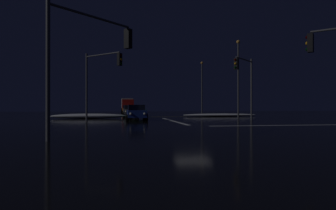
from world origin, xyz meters
name	(u,v)px	position (x,y,z in m)	size (l,w,h in m)	color
ground	(193,127)	(0.00, 0.00, -0.05)	(120.00, 120.00, 0.10)	black
stop_line_north	(173,121)	(0.00, 7.75, 0.00)	(0.35, 13.23, 0.01)	white
centre_line_ns	(158,117)	(0.00, 19.35, 0.00)	(22.00, 0.15, 0.01)	yellow
crosswalk_bar_east	(294,125)	(7.85, 0.00, 0.00)	(13.23, 0.40, 0.01)	white
snow_bank_left_curb	(89,116)	(-8.55, 15.01, 0.29)	(8.48, 1.50, 0.57)	white
snow_bank_right_curb	(220,115)	(8.55, 19.09, 0.21)	(10.39, 1.50, 0.41)	white
sedan_blue	(136,112)	(-3.44, 9.74, 0.80)	(2.02, 4.33, 1.57)	navy
sedan_green	(138,111)	(-2.97, 14.95, 0.80)	(2.02, 4.33, 1.57)	#14512D
sedan_gray	(130,111)	(-3.57, 20.82, 0.80)	(2.02, 4.33, 1.57)	slate
sedan_black	(129,110)	(-3.49, 26.21, 0.80)	(2.02, 4.33, 1.57)	black
sedan_orange	(128,110)	(-3.52, 32.82, 0.80)	(2.02, 4.33, 1.57)	#C66014
sedan_white	(127,109)	(-3.39, 39.33, 0.80)	(2.02, 4.33, 1.57)	silver
box_truck	(127,105)	(-3.16, 46.50, 1.71)	(2.68, 8.28, 3.08)	red
traffic_signal_nw	(100,73)	(-6.87, 6.87, 4.38)	(3.34, 3.34, 6.34)	#4C4C51
traffic_signal_sw	(88,48)	(-6.66, -6.66, 4.19)	(3.72, 3.72, 6.01)	#4C4C51
traffic_signal_ne	(245,77)	(6.99, 6.99, 4.30)	(3.04, 3.04, 6.25)	#4C4C51
streetlamp_right_far	(202,84)	(8.85, 29.35, 5.17)	(0.44, 0.44, 8.97)	#424247
streetlamp_right_near	(238,73)	(8.85, 13.35, 5.33)	(0.44, 0.44, 9.28)	#424247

